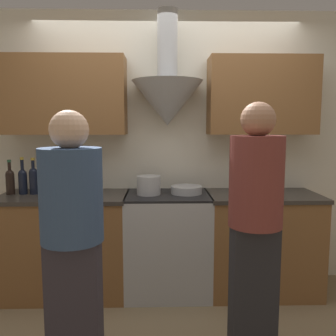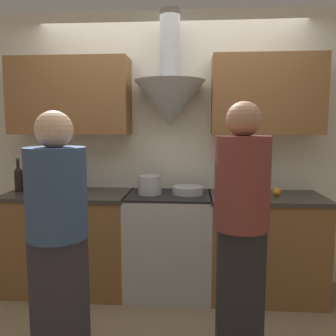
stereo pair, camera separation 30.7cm
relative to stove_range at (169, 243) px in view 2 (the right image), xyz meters
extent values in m
plane|color=#847051|center=(0.00, -0.32, -0.46)|extent=(12.00, 12.00, 0.00)
cube|color=silver|center=(0.00, 0.33, 0.84)|extent=(8.40, 0.06, 2.60)
cone|color=#B7BABC|center=(0.00, 0.12, 1.27)|extent=(0.64, 0.64, 0.40)
cylinder|color=#B7BABC|center=(0.00, 0.12, 1.78)|extent=(0.18, 0.18, 0.62)
cube|color=brown|center=(-0.94, 0.15, 1.34)|extent=(1.11, 0.32, 0.70)
cube|color=brown|center=(0.87, 0.15, 1.34)|extent=(0.98, 0.32, 0.70)
cube|color=brown|center=(-0.94, 0.00, -0.02)|extent=(1.11, 0.60, 0.88)
cube|color=#38332D|center=(-0.94, 0.00, 0.44)|extent=(1.14, 0.62, 0.03)
cube|color=brown|center=(0.87, 0.00, -0.02)|extent=(0.98, 0.60, 0.88)
cube|color=#38332D|center=(0.87, 0.00, 0.44)|extent=(1.00, 0.62, 0.03)
cube|color=#B7BABC|center=(0.00, 0.00, -0.01)|extent=(0.76, 0.60, 0.90)
cube|color=black|center=(0.00, -0.30, -0.05)|extent=(0.53, 0.01, 0.40)
cube|color=black|center=(0.00, 0.00, 0.44)|extent=(0.76, 0.60, 0.02)
cube|color=#B7BABC|center=(0.00, 0.27, 0.38)|extent=(0.76, 0.06, 0.10)
cylinder|color=black|center=(-1.41, 0.03, 0.55)|extent=(0.08, 0.08, 0.19)
sphere|color=black|center=(-1.41, 0.03, 0.64)|extent=(0.07, 0.07, 0.07)
cylinder|color=black|center=(-1.41, 0.03, 0.70)|extent=(0.03, 0.03, 0.09)
cylinder|color=#234C33|center=(-1.41, 0.03, 0.76)|extent=(0.03, 0.03, 0.02)
cylinder|color=black|center=(-1.30, 0.04, 0.55)|extent=(0.08, 0.08, 0.19)
sphere|color=black|center=(-1.30, 0.04, 0.64)|extent=(0.07, 0.07, 0.07)
cylinder|color=black|center=(-1.30, 0.04, 0.71)|extent=(0.03, 0.03, 0.11)
cylinder|color=gold|center=(-1.30, 0.04, 0.78)|extent=(0.03, 0.03, 0.02)
cylinder|color=black|center=(-1.21, 0.04, 0.55)|extent=(0.08, 0.08, 0.20)
sphere|color=black|center=(-1.21, 0.04, 0.65)|extent=(0.07, 0.07, 0.07)
cylinder|color=black|center=(-1.21, 0.04, 0.72)|extent=(0.03, 0.03, 0.09)
cylinder|color=gold|center=(-1.21, 0.04, 0.77)|extent=(0.03, 0.03, 0.02)
cylinder|color=black|center=(-1.12, 0.05, 0.55)|extent=(0.08, 0.08, 0.20)
sphere|color=black|center=(-1.12, 0.05, 0.65)|extent=(0.08, 0.08, 0.08)
cylinder|color=black|center=(-1.12, 0.05, 0.71)|extent=(0.03, 0.03, 0.08)
cylinder|color=black|center=(-1.12, 0.05, 0.76)|extent=(0.03, 0.03, 0.02)
cylinder|color=black|center=(-1.02, 0.03, 0.55)|extent=(0.08, 0.08, 0.19)
sphere|color=black|center=(-1.02, 0.03, 0.64)|extent=(0.07, 0.07, 0.07)
cylinder|color=black|center=(-1.02, 0.03, 0.70)|extent=(0.03, 0.03, 0.08)
cylinder|color=black|center=(-1.02, 0.03, 0.75)|extent=(0.03, 0.03, 0.02)
cylinder|color=#B7BABC|center=(-0.17, -0.01, 0.54)|extent=(0.21, 0.21, 0.17)
cylinder|color=#B7BABC|center=(0.17, 0.03, 0.49)|extent=(0.28, 0.28, 0.07)
sphere|color=orange|center=(0.95, -0.01, 0.49)|extent=(0.07, 0.07, 0.07)
cube|color=#38333D|center=(-0.58, -1.15, -0.03)|extent=(0.30, 0.20, 0.87)
cylinder|color=#38517A|center=(-0.58, -1.15, 0.68)|extent=(0.36, 0.36, 0.54)
sphere|color=#E0B28E|center=(-0.58, -1.15, 1.05)|extent=(0.22, 0.22, 0.22)
cube|color=#28282D|center=(0.51, -1.04, 0.00)|extent=(0.28, 0.18, 0.92)
cylinder|color=brown|center=(0.51, -1.04, 0.73)|extent=(0.33, 0.33, 0.56)
sphere|color=#AD7A5B|center=(0.51, -1.04, 1.11)|extent=(0.21, 0.21, 0.21)
camera|label=1|loc=(-0.08, -3.15, 1.07)|focal=38.00mm
camera|label=2|loc=(0.23, -3.14, 1.07)|focal=38.00mm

